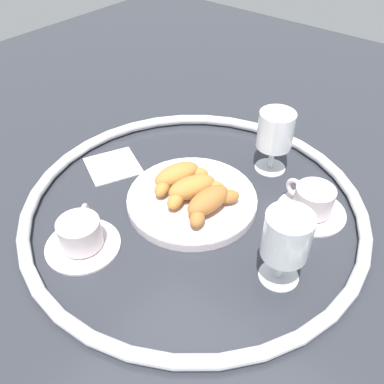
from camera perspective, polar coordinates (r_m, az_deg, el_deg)
ground_plane at (r=0.83m, az=0.31°, el=-2.38°), size 2.20×2.20×0.00m
table_chrome_rim at (r=0.82m, az=0.31°, el=-1.77°), size 0.67×0.67×0.02m
pastry_plate at (r=0.83m, az=0.00°, el=-0.95°), size 0.26×0.26×0.02m
croissant_large at (r=0.84m, az=-1.97°, el=2.21°), size 0.13×0.09×0.04m
croissant_small at (r=0.81m, az=0.10°, el=0.46°), size 0.13×0.10×0.04m
croissant_extra at (r=0.78m, az=2.40°, el=-1.39°), size 0.14×0.07×0.04m
coffee_cup_near at (r=0.77m, az=-15.02°, el=-5.84°), size 0.14×0.14×0.06m
coffee_cup_far at (r=0.84m, az=16.23°, el=-1.41°), size 0.14×0.14×0.06m
juice_glass_left at (r=0.89m, az=11.39°, el=8.05°), size 0.08×0.08×0.14m
juice_glass_right at (r=0.66m, az=12.85°, el=-6.30°), size 0.08×0.08×0.14m
folded_napkin at (r=0.95m, az=-10.81°, el=3.63°), size 0.15×0.15×0.01m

